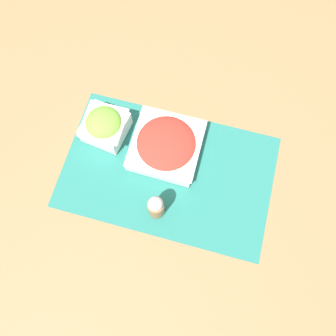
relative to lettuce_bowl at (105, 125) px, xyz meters
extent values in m
plane|color=olive|center=(0.21, -0.07, -0.05)|extent=(3.00, 3.00, 0.00)
cube|color=#236B60|center=(0.21, -0.07, -0.05)|extent=(0.59, 0.37, 0.00)
cube|color=white|center=(0.00, 0.00, -0.01)|extent=(0.13, 0.13, 0.06)
cube|color=white|center=(0.00, 0.00, 0.02)|extent=(0.12, 0.12, 0.00)
ellipsoid|color=#6BAD38|center=(0.00, 0.00, 0.02)|extent=(0.10, 0.10, 0.05)
cube|color=white|center=(0.18, -0.01, -0.02)|extent=(0.19, 0.19, 0.05)
cube|color=white|center=(0.18, -0.01, 0.00)|extent=(0.19, 0.19, 0.00)
ellipsoid|color=red|center=(0.18, -0.01, 0.00)|extent=(0.17, 0.17, 0.05)
cylinder|color=olive|center=(0.21, -0.19, 0.00)|extent=(0.04, 0.04, 0.09)
sphere|color=#B2B2B7|center=(0.21, -0.19, 0.05)|extent=(0.04, 0.04, 0.04)
camera|label=1|loc=(0.28, -0.34, 0.85)|focal=35.00mm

